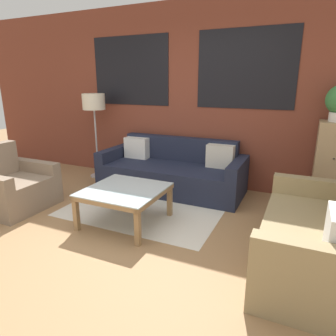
% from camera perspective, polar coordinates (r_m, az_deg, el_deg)
% --- Properties ---
extents(ground_plane, '(16.00, 16.00, 0.00)m').
position_cam_1_polar(ground_plane, '(3.22, -14.18, -14.78)').
color(ground_plane, '#9E754C').
extents(wall_back_brick, '(8.40, 0.09, 2.80)m').
position_cam_1_polar(wall_back_brick, '(4.90, 3.03, 13.51)').
color(wall_back_brick, brown).
rests_on(wall_back_brick, ground_plane).
extents(rug, '(2.02, 1.64, 0.00)m').
position_cam_1_polar(rug, '(4.14, -3.75, -7.04)').
color(rug, silver).
rests_on(rug, ground_plane).
extents(couch_dark, '(2.20, 0.88, 0.78)m').
position_cam_1_polar(couch_dark, '(4.64, 0.77, -0.81)').
color(couch_dark, '#1E2338').
rests_on(couch_dark, ground_plane).
extents(settee_vintage, '(0.80, 1.65, 0.92)m').
position_cam_1_polar(settee_vintage, '(3.00, 26.33, -11.79)').
color(settee_vintage, '#99845B').
rests_on(settee_vintage, ground_plane).
extents(armchair_corner, '(0.80, 0.87, 0.84)m').
position_cam_1_polar(armchair_corner, '(4.48, -27.40, -3.32)').
color(armchair_corner, '#84705B').
rests_on(armchair_corner, ground_plane).
extents(coffee_table, '(0.87, 0.87, 0.43)m').
position_cam_1_polar(coffee_table, '(3.55, -8.22, -4.90)').
color(coffee_table, silver).
rests_on(coffee_table, ground_plane).
extents(floor_lamp, '(0.38, 0.38, 1.44)m').
position_cam_1_polar(floor_lamp, '(5.29, -13.93, 11.45)').
color(floor_lamp, '#B2B2B7').
rests_on(floor_lamp, ground_plane).
extents(drawer_cabinet, '(0.41, 0.40, 1.15)m').
position_cam_1_polar(drawer_cabinet, '(4.43, 28.64, 0.33)').
color(drawer_cabinet, tan).
rests_on(drawer_cabinet, ground_plane).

